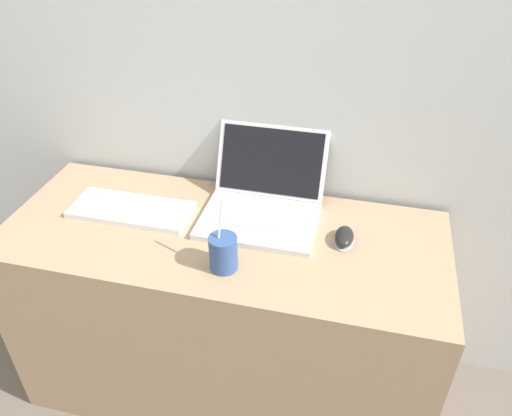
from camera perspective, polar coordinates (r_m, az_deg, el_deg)
wall_back at (r=1.61m, az=-1.16°, el=19.14°), size 7.00×0.04×2.50m
desk at (r=1.81m, az=-3.48°, el=-12.07°), size 1.39×0.57×0.73m
laptop at (r=1.62m, az=0.84°, el=0.98°), size 0.37×0.37×0.24m
drink_cup at (r=1.40m, az=-3.76°, el=-5.06°), size 0.08×0.08×0.22m
computer_mouse at (r=1.53m, az=10.04°, el=-3.30°), size 0.06×0.10×0.04m
external_keyboard at (r=1.69m, az=-14.06°, el=-0.21°), size 0.40×0.16×0.02m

